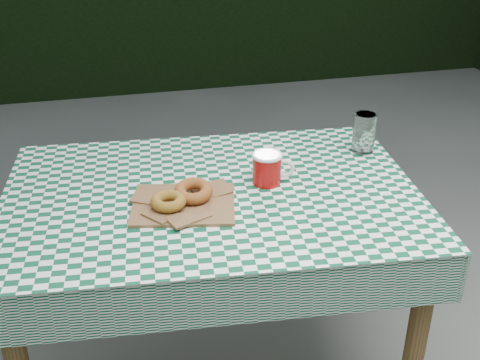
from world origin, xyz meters
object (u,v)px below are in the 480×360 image
Objects in this scene: paper_bag at (183,203)px; coffee_mug at (267,169)px; table at (214,294)px; drinking_glass at (364,133)px.

coffee_mug is at bearing 16.58° from paper_bag.
coffee_mug reaches higher than table.
paper_bag reaches higher than table.
coffee_mug is 0.40m from drinking_glass.
paper_bag is 2.14× the size of drinking_glass.
paper_bag is (-0.09, -0.06, 0.39)m from table.
drinking_glass reaches higher than coffee_mug.
table is 8.96× the size of drinking_glass.
coffee_mug reaches higher than paper_bag.
drinking_glass is at bearing 21.31° from table.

